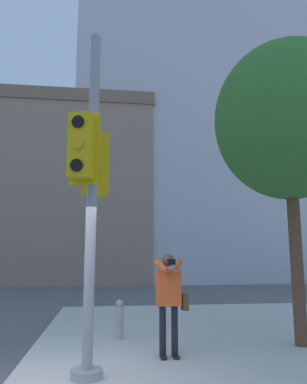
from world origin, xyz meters
name	(u,v)px	position (x,y,z in m)	size (l,w,h in m)	color
sidewalk_corner	(226,333)	(3.50, 3.50, 0.09)	(8.00, 8.00, 0.18)	#BCB7AD
traffic_signal_pole	(90,184)	(0.54, 0.46, 2.85)	(0.57, 1.18, 5.06)	#939399
person_photographer	(169,295)	(1.85, 1.33, 1.16)	(0.58, 0.54, 1.65)	black
street_tree	(288,121)	(4.37, 1.79, 4.48)	(2.92, 2.92, 5.92)	brown
fire_hydrant	(119,319)	(1.08, 2.77, 0.55)	(0.17, 0.23, 0.75)	#99999E
building_left	(25,198)	(-5.26, 23.67, 5.95)	(17.89, 13.37, 11.89)	gray
building_right	(198,132)	(7.62, 21.57, 10.93)	(17.95, 8.70, 21.83)	#BCBCC1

